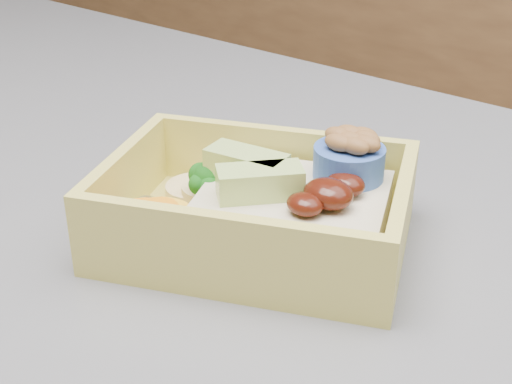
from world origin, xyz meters
The scene contains 1 object.
bento_box centered at (0.19, 0.04, 0.94)m, with size 0.19×0.17×0.06m.
Camera 1 is at (0.40, -0.22, 1.12)m, focal length 50.00 mm.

